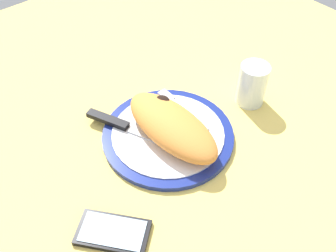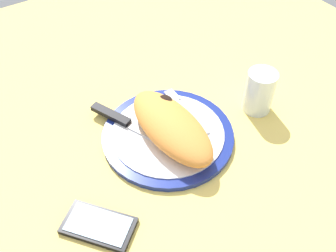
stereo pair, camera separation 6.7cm
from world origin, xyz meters
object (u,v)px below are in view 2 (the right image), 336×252
fork (183,107)px  smartphone (99,225)px  calzone (172,126)px  water_glass (259,94)px  plate (168,135)px  knife (121,120)px

fork → smartphone: (-15.57, 29.62, -1.17)cm
calzone → water_glass: water_glass is taller
fork → water_glass: (-8.42, -15.07, 2.74)cm
plate → knife: 10.86cm
plate → water_glass: bearing=-99.9°
plate → water_glass: size_ratio=2.79×
plate → calzone: bearing=-164.1°
plate → smartphone: plate is taller
knife → water_glass: water_glass is taller
plate → smartphone: size_ratio=2.00×
knife → water_glass: size_ratio=2.17×
knife → smartphone: (-19.46, 15.68, -1.47)cm
plate → calzone: calzone is taller
knife → plate: bearing=-141.5°
calzone → water_glass: (-2.71, -21.96, 0.01)cm
smartphone → knife: bearing=-38.9°
fork → knife: bearing=74.4°
fork → water_glass: size_ratio=1.61×
calzone → knife: size_ratio=1.12×
plate → knife: bearing=38.5°
smartphone → fork: bearing=-62.3°
plate → knife: knife is taller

